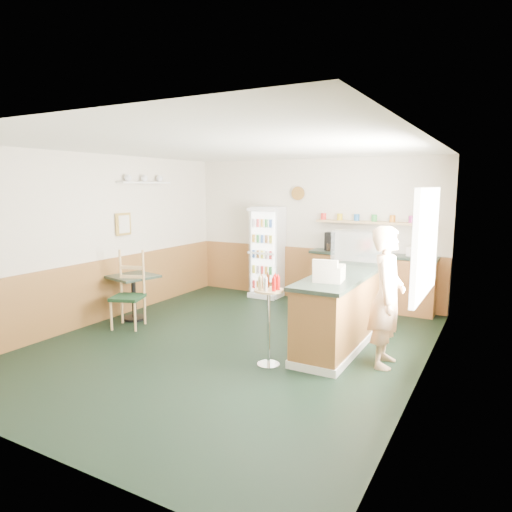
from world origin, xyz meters
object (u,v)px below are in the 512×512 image
Objects in this scene: display_case at (363,248)px; cafe_chair at (132,287)px; condiment_stand at (269,307)px; shopkeeper at (387,297)px; cafe_table at (134,288)px; drinks_fridge at (267,252)px; cash_register at (329,273)px.

display_case reaches higher than cafe_chair.
condiment_stand is 2.66m from cafe_chair.
display_case is 0.74× the size of cafe_chair.
cafe_chair is at bearing -152.27° from display_case.
shopkeeper is at bearing -62.84° from display_case.
display_case reaches higher than cafe_table.
shopkeeper is 1.44m from condiment_stand.
drinks_fridge reaches higher than condiment_stand.
cash_register is 3.45m from cafe_table.
drinks_fridge is 2.78m from cafe_table.
cafe_chair is at bearing -109.30° from drinks_fridge.
display_case reaches higher than cash_register.
condiment_stand is at bearing 113.89° from shopkeeper.
shopkeeper reaches higher than display_case.
cash_register is 3.21m from cafe_chair.
cash_register reaches higher than cafe_table.
display_case is 2.42× the size of cash_register.
cafe_table is 0.37m from cafe_chair.
cafe_chair is (-3.17, -0.19, -0.49)m from cash_register.
display_case is at bearing 81.78° from cash_register.
cafe_chair is (0.23, -0.27, 0.10)m from cafe_table.
shopkeeper is 4.11m from cafe_table.
shopkeeper is at bearing -40.07° from drinks_fridge.
condiment_stand is (-0.55, -2.08, -0.52)m from display_case.
cash_register is 0.30× the size of cafe_chair.
cash_register is (2.21, -2.56, 0.22)m from drinks_fridge.
cash_register is 0.45× the size of cafe_table.
shopkeeper is (0.70, -1.36, -0.40)m from display_case.
drinks_fridge is 4.92× the size of cash_register.
condiment_stand is at bearing -62.24° from drinks_fridge.
cafe_chair is (-0.96, -2.75, -0.27)m from drinks_fridge.
drinks_fridge is 2.03× the size of display_case.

